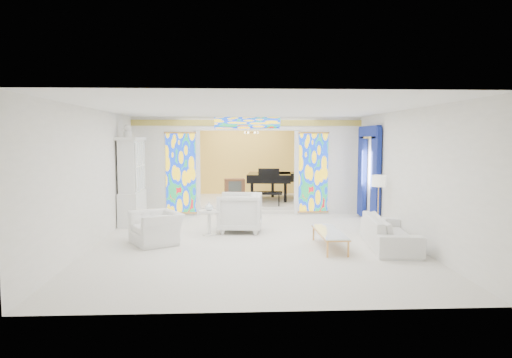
{
  "coord_description": "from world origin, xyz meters",
  "views": [
    {
      "loc": [
        -0.42,
        -12.01,
        2.36
      ],
      "look_at": [
        0.18,
        0.2,
        1.26
      ],
      "focal_mm": 32.0,
      "sensor_mm": 36.0,
      "label": 1
    }
  ],
  "objects": [
    {
      "name": "armchair_right",
      "position": [
        -0.28,
        -0.61,
        0.49
      ],
      "size": [
        1.19,
        1.16,
        0.98
      ],
      "primitive_type": "imported",
      "rotation": [
        0.0,
        0.0,
        -1.68
      ],
      "color": "silver",
      "rests_on": "floor"
    },
    {
      "name": "floor",
      "position": [
        0.0,
        0.0,
        0.0
      ],
      "size": [
        12.0,
        12.0,
        0.0
      ],
      "primitive_type": "plane",
      "color": "silver",
      "rests_on": "ground"
    },
    {
      "name": "coffee_table",
      "position": [
        1.63,
        -2.47,
        0.34
      ],
      "size": [
        0.52,
        1.64,
        0.37
      ],
      "rotation": [
        0.0,
        0.0,
        0.01
      ],
      "color": "white",
      "rests_on": "floor"
    },
    {
      "name": "tv_console",
      "position": [
        -0.4,
        3.56,
        0.69
      ],
      "size": [
        0.71,
        0.51,
        0.79
      ],
      "rotation": [
        0.0,
        0.0,
        0.07
      ],
      "color": "brown",
      "rests_on": "alcove_platform"
    },
    {
      "name": "partition_wall",
      "position": [
        0.0,
        2.0,
        1.65
      ],
      "size": [
        7.0,
        0.22,
        3.0
      ],
      "color": "silver",
      "rests_on": "floor"
    },
    {
      "name": "wall_left",
      "position": [
        -3.5,
        0.0,
        1.5
      ],
      "size": [
        0.02,
        12.0,
        3.0
      ],
      "primitive_type": "cube",
      "color": "silver",
      "rests_on": "floor"
    },
    {
      "name": "wall_front",
      "position": [
        0.0,
        -6.0,
        1.5
      ],
      "size": [
        7.0,
        0.02,
        3.0
      ],
      "primitive_type": "cube",
      "color": "silver",
      "rests_on": "floor"
    },
    {
      "name": "wall_back",
      "position": [
        0.0,
        6.0,
        1.5
      ],
      "size": [
        7.0,
        0.02,
        3.0
      ],
      "primitive_type": "cube",
      "color": "silver",
      "rests_on": "floor"
    },
    {
      "name": "sofa",
      "position": [
        2.95,
        -2.44,
        0.33
      ],
      "size": [
        1.15,
        2.36,
        0.66
      ],
      "primitive_type": "imported",
      "rotation": [
        0.0,
        0.0,
        1.45
      ],
      "color": "white",
      "rests_on": "floor"
    },
    {
      "name": "stained_glass_right",
      "position": [
        2.03,
        1.89,
        1.3
      ],
      "size": [
        0.9,
        0.04,
        2.4
      ],
      "primitive_type": "cube",
      "color": "gold",
      "rests_on": "partition_wall"
    },
    {
      "name": "armchair_left",
      "position": [
        -2.16,
        -1.85,
        0.36
      ],
      "size": [
        1.38,
        1.43,
        0.71
      ],
      "primitive_type": "imported",
      "rotation": [
        0.0,
        0.0,
        -1.05
      ],
      "color": "white",
      "rests_on": "floor"
    },
    {
      "name": "wall_right",
      "position": [
        3.5,
        0.0,
        1.5
      ],
      "size": [
        0.02,
        12.0,
        3.0
      ],
      "primitive_type": "cube",
      "color": "silver",
      "rests_on": "floor"
    },
    {
      "name": "side_table",
      "position": [
        -1.02,
        -1.01,
        0.4
      ],
      "size": [
        0.51,
        0.51,
        0.61
      ],
      "rotation": [
        0.0,
        0.0,
        -0.04
      ],
      "color": "white",
      "rests_on": "floor"
    },
    {
      "name": "blue_drapes",
      "position": [
        3.4,
        0.7,
        1.58
      ],
      "size": [
        0.14,
        1.85,
        2.65
      ],
      "color": "navy",
      "rests_on": "wall_right"
    },
    {
      "name": "grand_piano",
      "position": [
        0.99,
        4.17,
        0.95
      ],
      "size": [
        2.0,
        2.92,
        1.14
      ],
      "rotation": [
        0.0,
        0.0,
        -0.11
      ],
      "color": "black",
      "rests_on": "alcove_platform"
    },
    {
      "name": "floor_lamp",
      "position": [
        3.2,
        -0.84,
        1.22
      ],
      "size": [
        0.4,
        0.4,
        1.43
      ],
      "rotation": [
        0.0,
        0.0,
        0.16
      ],
      "color": "#D39549",
      "rests_on": "floor"
    },
    {
      "name": "alcove_platform",
      "position": [
        0.0,
        4.1,
        0.09
      ],
      "size": [
        6.8,
        3.8,
        0.18
      ],
      "primitive_type": "cube",
      "color": "silver",
      "rests_on": "floor"
    },
    {
      "name": "vase",
      "position": [
        -1.02,
        -1.01,
        0.71
      ],
      "size": [
        0.26,
        0.26,
        0.21
      ],
      "primitive_type": "imported",
      "rotation": [
        0.0,
        0.0,
        -0.35
      ],
      "color": "silver",
      "rests_on": "side_table"
    },
    {
      "name": "stained_glass_left",
      "position": [
        -2.03,
        1.89,
        1.3
      ],
      "size": [
        0.9,
        0.04,
        2.4
      ],
      "primitive_type": "cube",
      "color": "gold",
      "rests_on": "partition_wall"
    },
    {
      "name": "chandelier",
      "position": [
        0.2,
        4.0,
        2.55
      ],
      "size": [
        0.48,
        0.48,
        0.3
      ],
      "primitive_type": "cylinder",
      "color": "#D39549",
      "rests_on": "ceiling"
    },
    {
      "name": "gold_curtain_back",
      "position": [
        0.0,
        5.88,
        1.5
      ],
      "size": [
        6.7,
        0.1,
        2.9
      ],
      "primitive_type": "cube",
      "color": "#E4B14F",
      "rests_on": "wall_back"
    },
    {
      "name": "stained_glass_transom",
      "position": [
        0.0,
        1.89,
        2.82
      ],
      "size": [
        2.0,
        0.04,
        0.34
      ],
      "primitive_type": "cube",
      "color": "gold",
      "rests_on": "partition_wall"
    },
    {
      "name": "ceiling",
      "position": [
        0.0,
        0.0,
        3.0
      ],
      "size": [
        7.0,
        12.0,
        0.02
      ],
      "primitive_type": "cube",
      "color": "white",
      "rests_on": "wall_back"
    },
    {
      "name": "china_cabinet",
      "position": [
        -3.22,
        0.6,
        1.17
      ],
      "size": [
        0.56,
        1.46,
        2.72
      ],
      "color": "white",
      "rests_on": "floor"
    }
  ]
}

